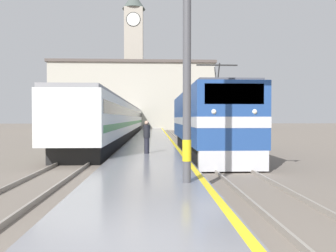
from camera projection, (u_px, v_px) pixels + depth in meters
name	position (u px, v px, depth m)	size (l,w,h in m)	color
ground_plane	(152.00, 139.00, 34.56)	(200.00, 200.00, 0.00)	#70665B
platform	(151.00, 140.00, 29.56)	(3.59, 140.00, 0.37)	slate
rail_track_near	(188.00, 142.00, 29.71)	(2.83, 140.00, 0.16)	#70665B
rail_track_far	(113.00, 142.00, 29.42)	(2.83, 140.00, 0.16)	#70665B
locomotive_train	(206.00, 122.00, 19.64)	(2.92, 14.16, 4.81)	black
passenger_train	(123.00, 120.00, 38.78)	(2.92, 49.99, 3.67)	black
catenary_mast	(191.00, 54.00, 9.09)	(2.49, 0.25, 7.11)	#4C4C51
person_on_platform	(147.00, 136.00, 16.67)	(0.34, 0.34, 1.67)	#23232D
clock_tower	(134.00, 57.00, 75.84)	(5.26, 5.26, 31.15)	#ADA393
station_building	(134.00, 97.00, 63.25)	(30.50, 10.29, 12.66)	#B7B2A3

